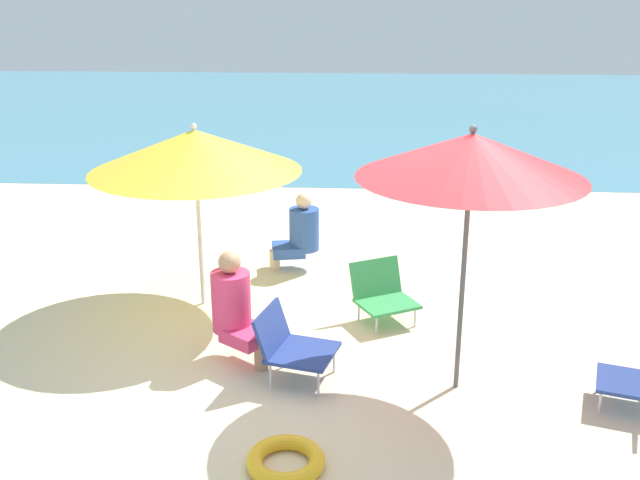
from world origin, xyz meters
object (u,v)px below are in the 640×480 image
at_px(person_a, 300,232).
at_px(swim_ring, 286,461).
at_px(umbrella_red, 471,156).
at_px(umbrella_yellow, 195,151).
at_px(person_b, 235,306).
at_px(beach_chair_c, 382,292).
at_px(beach_chair_b, 290,344).

relative_size(person_a, swim_ring, 1.66).
bearing_deg(umbrella_red, swim_ring, -138.09).
bearing_deg(umbrella_yellow, umbrella_red, -32.52).
xyz_separation_m(umbrella_yellow, person_b, (0.54, -1.14, -1.10)).
height_order(beach_chair_c, person_b, person_b).
bearing_deg(beach_chair_b, person_b, 161.77).
xyz_separation_m(beach_chair_c, person_a, (-0.90, 1.30, 0.16)).
height_order(umbrella_yellow, person_a, umbrella_yellow).
bearing_deg(beach_chair_c, umbrella_yellow, -126.53).
distance_m(beach_chair_b, beach_chair_c, 1.43).
bearing_deg(person_b, swim_ring, -33.02).
distance_m(beach_chair_c, person_b, 1.56).
relative_size(person_b, swim_ring, 1.82).
xyz_separation_m(person_a, person_b, (-0.37, -2.18, 0.05)).
height_order(person_a, swim_ring, person_a).
bearing_deg(beach_chair_b, swim_ring, -71.45).
bearing_deg(beach_chair_b, umbrella_yellow, 140.11).
relative_size(beach_chair_c, person_a, 0.80).
relative_size(person_a, person_b, 0.91).
distance_m(umbrella_red, beach_chair_b, 2.08).
distance_m(umbrella_yellow, person_b, 1.67).
bearing_deg(beach_chair_b, umbrella_red, 12.48).
relative_size(umbrella_yellow, person_b, 2.09).
xyz_separation_m(umbrella_red, person_a, (-1.48, 2.56, -1.47)).
bearing_deg(swim_ring, person_b, 110.92).
bearing_deg(person_a, umbrella_red, 109.85).
bearing_deg(person_b, beach_chair_b, 3.03).
bearing_deg(swim_ring, person_a, 93.24).
bearing_deg(umbrella_yellow, beach_chair_c, -8.40).
bearing_deg(person_b, beach_chair_c, 70.53).
bearing_deg(swim_ring, umbrella_red, 41.91).
bearing_deg(person_a, beach_chair_b, 82.81).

